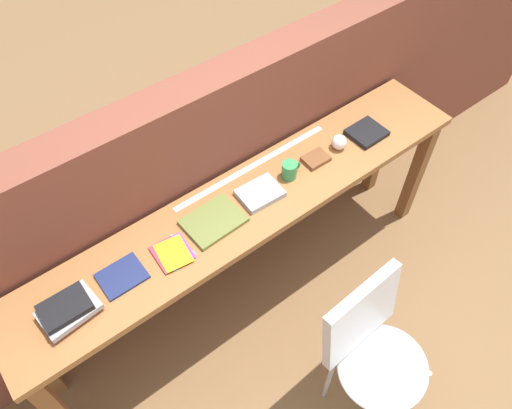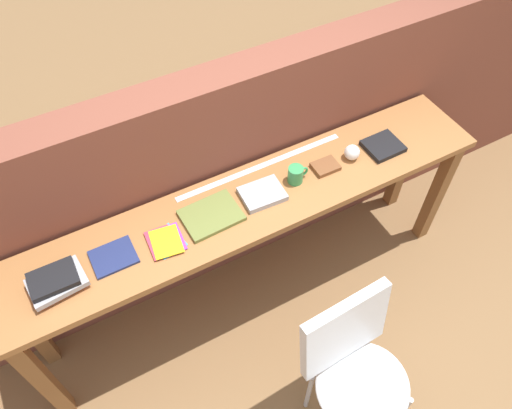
{
  "view_description": "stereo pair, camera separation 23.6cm",
  "coord_description": "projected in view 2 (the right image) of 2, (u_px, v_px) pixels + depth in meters",
  "views": [
    {
      "loc": [
        -0.9,
        -0.91,
        2.75
      ],
      "look_at": [
        0.0,
        0.25,
        0.9
      ],
      "focal_mm": 35.0,
      "sensor_mm": 36.0,
      "label": 1
    },
    {
      "loc": [
        -0.7,
        -1.04,
        2.75
      ],
      "look_at": [
        0.0,
        0.25,
        0.9
      ],
      "focal_mm": 35.0,
      "sensor_mm": 36.0,
      "label": 2
    }
  ],
  "objects": [
    {
      "name": "ruler_metal_back_edge",
      "position": [
        261.0,
        166.0,
        2.54
      ],
      "size": [
        0.93,
        0.03,
        0.0
      ],
      "primitive_type": "cube",
      "color": "silver",
      "rests_on": "sideboard"
    },
    {
      "name": "sports_ball_small",
      "position": [
        352.0,
        152.0,
        2.54
      ],
      "size": [
        0.08,
        0.08,
        0.08
      ],
      "primitive_type": "sphere",
      "color": "silver",
      "rests_on": "sideboard"
    },
    {
      "name": "leather_journal_brown",
      "position": [
        325.0,
        167.0,
        2.52
      ],
      "size": [
        0.13,
        0.1,
        0.02
      ],
      "primitive_type": "cube",
      "rotation": [
        0.0,
        0.0,
        -0.02
      ],
      "color": "brown",
      "rests_on": "sideboard"
    },
    {
      "name": "sideboard",
      "position": [
        251.0,
        217.0,
        2.51
      ],
      "size": [
        2.5,
        0.44,
        0.88
      ],
      "color": "#996033",
      "rests_on": "ground"
    },
    {
      "name": "chair_white_moulded",
      "position": [
        356.0,
        367.0,
        2.25
      ],
      "size": [
        0.46,
        0.47,
        0.89
      ],
      "color": "silver",
      "rests_on": "ground"
    },
    {
      "name": "book_grey_hardcover",
      "position": [
        262.0,
        194.0,
        2.41
      ],
      "size": [
        0.21,
        0.17,
        0.03
      ],
      "primitive_type": "cube",
      "rotation": [
        0.0,
        0.0,
        -0.05
      ],
      "color": "#9E9EA3",
      "rests_on": "sideboard"
    },
    {
      "name": "ground_plane",
      "position": [
        276.0,
        329.0,
        2.93
      ],
      "size": [
        40.0,
        40.0,
        0.0
      ],
      "primitive_type": "plane",
      "color": "brown"
    },
    {
      "name": "pamphlet_pile_colourful",
      "position": [
        165.0,
        241.0,
        2.24
      ],
      "size": [
        0.17,
        0.19,
        0.01
      ],
      "color": "#3399D8",
      "rests_on": "sideboard"
    },
    {
      "name": "mug",
      "position": [
        296.0,
        174.0,
        2.44
      ],
      "size": [
        0.11,
        0.08,
        0.09
      ],
      "color": "#338C4C",
      "rests_on": "sideboard"
    },
    {
      "name": "brick_wall_back",
      "position": [
        222.0,
        179.0,
        2.73
      ],
      "size": [
        6.0,
        0.2,
        1.39
      ],
      "primitive_type": "cube",
      "color": "brown",
      "rests_on": "ground"
    },
    {
      "name": "book_stack_leftmost",
      "position": [
        56.0,
        282.0,
        2.08
      ],
      "size": [
        0.24,
        0.18,
        0.08
      ],
      "color": "red",
      "rests_on": "sideboard"
    },
    {
      "name": "book_open_centre",
      "position": [
        211.0,
        215.0,
        2.33
      ],
      "size": [
        0.28,
        0.21,
        0.02
      ],
      "primitive_type": "cube",
      "rotation": [
        0.0,
        0.0,
        0.04
      ],
      "color": "olive",
      "rests_on": "sideboard"
    },
    {
      "name": "book_repair_rightmost",
      "position": [
        383.0,
        146.0,
        2.61
      ],
      "size": [
        0.19,
        0.17,
        0.03
      ],
      "primitive_type": "cube",
      "rotation": [
        0.0,
        0.0,
        0.01
      ],
      "color": "black",
      "rests_on": "sideboard"
    },
    {
      "name": "magazine_cycling",
      "position": [
        114.0,
        257.0,
        2.19
      ],
      "size": [
        0.19,
        0.16,
        0.01
      ],
      "primitive_type": "cube",
      "rotation": [
        0.0,
        0.0,
        -0.0
      ],
      "color": "navy",
      "rests_on": "sideboard"
    }
  ]
}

